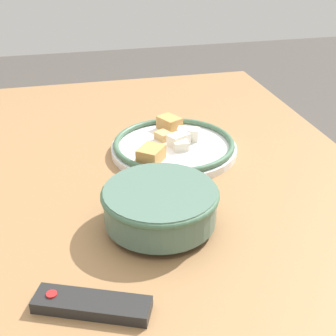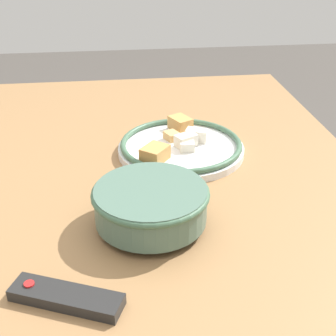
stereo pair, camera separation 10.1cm
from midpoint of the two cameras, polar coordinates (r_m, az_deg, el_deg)
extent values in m
cube|color=olive|center=(1.04, -4.98, -3.00)|extent=(1.48, 1.02, 0.04)
cylinder|color=olive|center=(1.89, 5.58, -0.46)|extent=(0.06, 0.06, 0.70)
cylinder|color=#4C6B5B|center=(0.90, -4.19, -6.78)|extent=(0.09, 0.09, 0.01)
cylinder|color=#4C6B5B|center=(0.87, -4.28, -4.61)|extent=(0.21, 0.21, 0.07)
cylinder|color=#9E4C1E|center=(0.88, -4.27, -4.88)|extent=(0.19, 0.19, 0.06)
torus|color=#42664C|center=(0.86, -4.34, -3.22)|extent=(0.22, 0.22, 0.01)
cylinder|color=white|center=(1.16, -1.77, 2.27)|extent=(0.31, 0.31, 0.02)
torus|color=#42664C|center=(1.16, -1.78, 2.98)|extent=(0.30, 0.30, 0.01)
cube|color=silver|center=(1.19, 0.04, 4.11)|extent=(0.05, 0.06, 0.03)
cube|color=tan|center=(1.19, -3.03, 3.88)|extent=(0.05, 0.04, 0.02)
cube|color=tan|center=(1.24, -2.17, 5.41)|extent=(0.07, 0.07, 0.03)
cube|color=tan|center=(1.08, -4.75, 1.59)|extent=(0.08, 0.08, 0.03)
cube|color=silver|center=(1.14, -1.06, 2.89)|extent=(0.05, 0.04, 0.02)
cube|color=silver|center=(1.16, -1.19, 3.40)|extent=(0.05, 0.06, 0.03)
cube|color=black|center=(0.75, -13.26, -16.07)|extent=(0.11, 0.18, 0.02)
cylinder|color=red|center=(0.76, -17.86, -14.58)|extent=(0.02, 0.02, 0.00)
camera|label=1|loc=(0.05, -92.86, -1.57)|focal=50.00mm
camera|label=2|loc=(0.05, 87.14, 1.57)|focal=50.00mm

